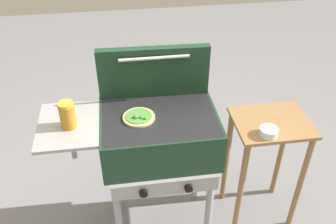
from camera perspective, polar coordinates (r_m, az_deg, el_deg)
The scene contains 7 objects.
ground_plane at distance 2.65m, azimuth -1.12°, elevation -16.42°, with size 8.00×8.00×0.00m, color gray.
grill at distance 2.09m, azimuth -1.72°, elevation -3.85°, with size 0.96×0.53×0.90m.
grill_lid_open at distance 2.10m, azimuth -2.21°, elevation 6.19°, with size 0.63×0.09×0.30m.
pizza_veggie at distance 1.99m, azimuth -4.49°, elevation -0.77°, with size 0.17×0.17×0.03m.
sauce_jar at distance 1.96m, azimuth -15.16°, elevation -0.45°, with size 0.08×0.08×0.15m.
prep_table at distance 2.38m, azimuth 14.79°, elevation -5.77°, with size 0.44×0.36×0.79m.
topping_bowl_near at distance 2.11m, azimuth 15.17°, elevation -2.98°, with size 0.10×0.10×0.04m.
Camera 1 is at (-0.18, -1.60, 2.10)m, focal length 39.77 mm.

